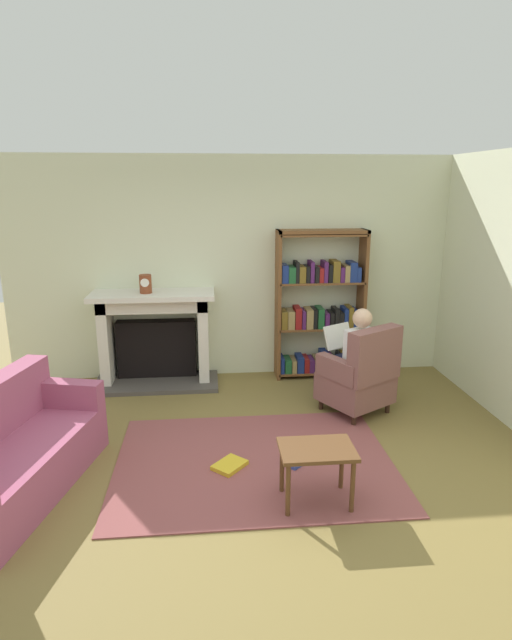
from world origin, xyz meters
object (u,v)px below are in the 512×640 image
object	(u,v)px
fireplace	(155,335)
mantel_clock	(146,284)
armchair_reading	(360,375)
sofa_floral	(9,456)
side_table	(317,457)
seated_reader	(353,355)
bookshelf	(320,309)

from	to	relation	value
fireplace	mantel_clock	world-z (taller)	mantel_clock
fireplace	armchair_reading	world-z (taller)	fireplace
fireplace	sofa_floral	size ratio (longest dim) A/B	0.81
fireplace	mantel_clock	size ratio (longest dim) A/B	6.86
sofa_floral	side_table	size ratio (longest dim) A/B	3.25
sofa_floral	seated_reader	bearing A→B (deg)	-54.08
seated_reader	armchair_reading	bearing A→B (deg)	90.00
mantel_clock	bookshelf	world-z (taller)	bookshelf
bookshelf	sofa_floral	distance (m)	3.77
bookshelf	armchair_reading	size ratio (longest dim) A/B	1.89
armchair_reading	side_table	xyz separation A→B (m)	(-0.78, -1.51, -0.04)
seated_reader	fireplace	bearing A→B (deg)	-55.62
fireplace	side_table	bearing A→B (deg)	-61.32
bookshelf	armchair_reading	bearing A→B (deg)	-80.62
fireplace	seated_reader	distance (m)	2.38
side_table	sofa_floral	bearing A→B (deg)	171.65
bookshelf	seated_reader	world-z (taller)	bookshelf
sofa_floral	side_table	world-z (taller)	sofa_floral
seated_reader	sofa_floral	xyz separation A→B (m)	(-3.06, -1.26, -0.30)
side_table	mantel_clock	bearing A→B (deg)	120.83
side_table	bookshelf	bearing A→B (deg)	77.37
armchair_reading	seated_reader	world-z (taller)	seated_reader
fireplace	side_table	world-z (taller)	fireplace
fireplace	mantel_clock	xyz separation A→B (m)	(-0.07, -0.10, 0.65)
fireplace	armchair_reading	size ratio (longest dim) A/B	1.52
sofa_floral	side_table	distance (m)	2.37
mantel_clock	bookshelf	distance (m)	2.13
fireplace	bookshelf	size ratio (longest dim) A/B	0.80
mantel_clock	bookshelf	size ratio (longest dim) A/B	0.12
bookshelf	armchair_reading	distance (m)	1.24
bookshelf	fireplace	bearing A→B (deg)	-179.03
mantel_clock	side_table	xyz separation A→B (m)	(1.50, -2.51, -0.86)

